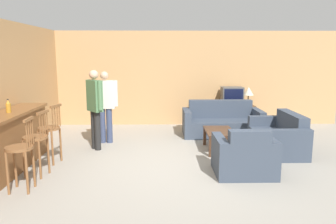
# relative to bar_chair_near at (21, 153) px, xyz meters

# --- Properties ---
(ground_plane) EXTENTS (24.00, 24.00, 0.00)m
(ground_plane) POSITION_rel_bar_chair_near_xyz_m (2.30, 0.95, -0.57)
(ground_plane) COLOR gray
(wall_back) EXTENTS (9.40, 0.08, 2.60)m
(wall_back) POSITION_rel_bar_chair_near_xyz_m (2.30, 4.59, 0.73)
(wall_back) COLOR tan
(wall_back) RESTS_ON ground_plane
(wall_left) EXTENTS (0.08, 8.63, 2.60)m
(wall_left) POSITION_rel_bar_chair_near_xyz_m (-0.90, 2.27, 0.73)
(wall_left) COLOR tan
(wall_left) RESTS_ON ground_plane
(bar_counter) EXTENTS (0.55, 2.81, 1.00)m
(bar_counter) POSITION_rel_bar_chair_near_xyz_m (-0.56, 0.62, -0.06)
(bar_counter) COLOR brown
(bar_counter) RESTS_ON ground_plane
(bar_chair_near) EXTENTS (0.39, 0.39, 1.08)m
(bar_chair_near) POSITION_rel_bar_chair_near_xyz_m (0.00, 0.00, 0.00)
(bar_chair_near) COLOR brown
(bar_chair_near) RESTS_ON ground_plane
(bar_chair_mid) EXTENTS (0.45, 0.45, 1.08)m
(bar_chair_mid) POSITION_rel_bar_chair_near_xyz_m (-0.00, 0.60, 0.00)
(bar_chair_mid) COLOR brown
(bar_chair_mid) RESTS_ON ground_plane
(bar_chair_far) EXTENTS (0.47, 0.47, 1.08)m
(bar_chair_far) POSITION_rel_bar_chair_near_xyz_m (-0.00, 1.25, 0.00)
(bar_chair_far) COLOR brown
(bar_chair_far) RESTS_ON ground_plane
(couch_far) EXTENTS (1.90, 0.88, 0.83)m
(couch_far) POSITION_rel_bar_chair_near_xyz_m (3.51, 3.31, -0.28)
(couch_far) COLOR #384251
(couch_far) RESTS_ON ground_plane
(armchair_near) EXTENTS (0.96, 0.84, 0.81)m
(armchair_near) POSITION_rel_bar_chair_near_xyz_m (3.39, 0.59, -0.27)
(armchair_near) COLOR #384251
(armchair_near) RESTS_ON ground_plane
(loveseat_right) EXTENTS (0.81, 1.49, 0.80)m
(loveseat_right) POSITION_rel_bar_chair_near_xyz_m (4.42, 1.88, -0.28)
(loveseat_right) COLOR #384251
(loveseat_right) RESTS_ON ground_plane
(coffee_table) EXTENTS (0.57, 0.93, 0.43)m
(coffee_table) POSITION_rel_bar_chair_near_xyz_m (3.21, 1.97, -0.21)
(coffee_table) COLOR #472D1E
(coffee_table) RESTS_ON ground_plane
(tv_unit) EXTENTS (1.21, 0.53, 0.60)m
(tv_unit) POSITION_rel_bar_chair_near_xyz_m (3.94, 4.23, -0.27)
(tv_unit) COLOR #513823
(tv_unit) RESTS_ON ground_plane
(tv) EXTENTS (0.57, 0.42, 0.50)m
(tv) POSITION_rel_bar_chair_near_xyz_m (3.94, 4.23, 0.28)
(tv) COLOR #4C4C4C
(tv) RESTS_ON tv_unit
(bottle) EXTENTS (0.08, 0.08, 0.23)m
(bottle) POSITION_rel_bar_chair_near_xyz_m (-0.55, 0.92, 0.53)
(bottle) COLOR #B27A23
(bottle) RESTS_ON bar_counter
(table_lamp) EXTENTS (0.28, 0.28, 0.50)m
(table_lamp) POSITION_rel_bar_chair_near_xyz_m (4.38, 4.23, 0.40)
(table_lamp) COLOR brown
(table_lamp) RESTS_ON tv_unit
(person_by_window) EXTENTS (0.56, 0.18, 1.60)m
(person_by_window) POSITION_rel_bar_chair_near_xyz_m (0.77, 2.64, 0.33)
(person_by_window) COLOR #384260
(person_by_window) RESTS_ON ground_plane
(person_by_counter) EXTENTS (0.39, 0.43, 1.65)m
(person_by_counter) POSITION_rel_bar_chair_near_xyz_m (0.65, 2.12, 0.37)
(person_by_counter) COLOR black
(person_by_counter) RESTS_ON ground_plane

